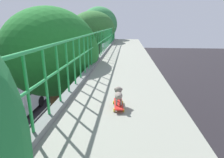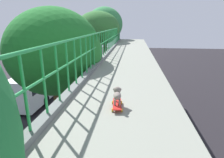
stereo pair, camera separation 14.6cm
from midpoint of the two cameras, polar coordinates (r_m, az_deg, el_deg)
name	(u,v)px [view 2 (the right image)]	position (r m, az deg, el deg)	size (l,w,h in m)	color
city_bus	(49,78)	(21.50, -19.04, 0.33)	(2.51, 11.81, 2.98)	white
roadside_tree_mid	(55,54)	(8.18, -16.96, 7.59)	(3.99, 3.99, 8.20)	brown
roadside_tree_far	(98,29)	(17.25, -4.16, 15.28)	(3.96, 3.96, 8.62)	brown
roadside_tree_farthest	(105,25)	(20.41, -2.10, 16.51)	(3.84, 3.84, 9.24)	#503731
toy_skateboard	(117,104)	(3.66, 2.76, -7.92)	(0.25, 0.56, 0.09)	red
small_dog	(117,94)	(3.63, 2.81, -4.69)	(0.19, 0.41, 0.30)	gray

